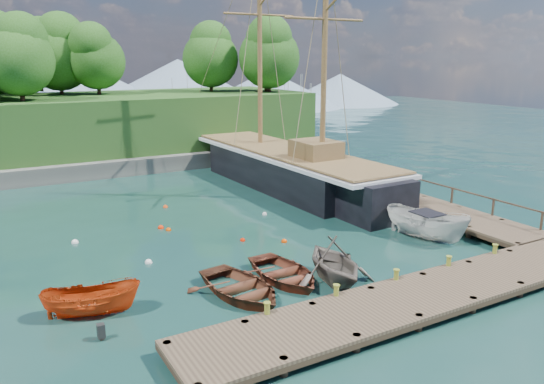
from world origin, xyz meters
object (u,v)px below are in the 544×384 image
at_px(rowboat_0, 241,296).
at_px(rowboat_2, 284,280).
at_px(rowboat_1, 334,281).
at_px(cabin_boat_white, 425,239).
at_px(schooner, 288,171).
at_px(motorboat_orange, 93,315).

height_order(rowboat_0, rowboat_2, rowboat_0).
bearing_deg(rowboat_1, cabin_boat_white, 25.52).
bearing_deg(rowboat_0, schooner, 44.92).
relative_size(rowboat_0, cabin_boat_white, 0.97).
bearing_deg(rowboat_2, rowboat_0, -170.53).
distance_m(rowboat_1, rowboat_2, 2.15).
bearing_deg(rowboat_1, rowboat_0, 179.99).
height_order(rowboat_1, rowboat_2, rowboat_1).
height_order(motorboat_orange, schooner, schooner).
height_order(rowboat_0, cabin_boat_white, cabin_boat_white).
distance_m(rowboat_0, schooner, 18.76).
bearing_deg(motorboat_orange, cabin_boat_white, -71.85).
xyz_separation_m(rowboat_2, schooner, (9.00, 14.45, 1.18)).
bearing_deg(cabin_boat_white, schooner, 74.78).
distance_m(rowboat_2, motorboat_orange, 7.93).
distance_m(rowboat_0, rowboat_2, 2.37).
bearing_deg(cabin_boat_white, motorboat_orange, 163.91).
relative_size(rowboat_2, motorboat_orange, 1.21).
relative_size(rowboat_0, schooner, 0.16).
bearing_deg(cabin_boat_white, rowboat_2, 169.04).
height_order(rowboat_2, motorboat_orange, motorboat_orange).
distance_m(motorboat_orange, schooner, 21.77).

